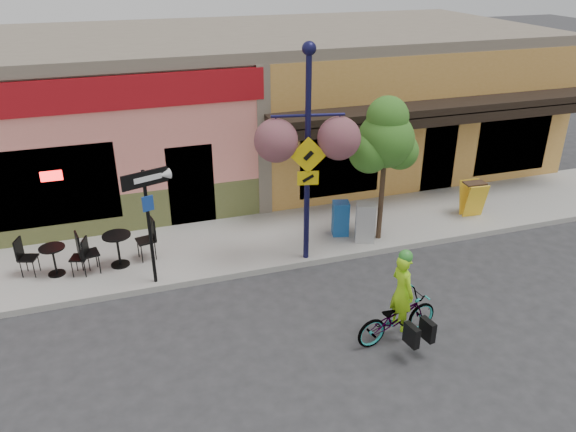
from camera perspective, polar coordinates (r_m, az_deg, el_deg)
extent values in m
plane|color=#2D2D30|center=(13.21, 6.05, -5.63)|extent=(90.00, 90.00, 0.00)
cube|color=#9E9B93|center=(14.78, 2.96, -1.58)|extent=(24.00, 3.00, 0.15)
cube|color=#A8A59E|center=(13.60, 5.13, -4.22)|extent=(24.00, 0.12, 0.15)
imported|color=maroon|center=(11.04, 11.03, -10.06)|extent=(1.84, 0.88, 0.93)
imported|color=#9FEC18|center=(10.88, 11.40, -8.67)|extent=(0.45, 0.62, 1.55)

